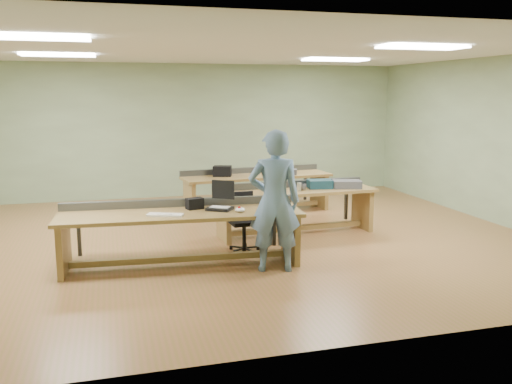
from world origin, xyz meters
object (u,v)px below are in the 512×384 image
(task_chair, at_px, (243,230))
(workbench_front, at_px, (181,225))
(laptop_base, at_px, (220,209))
(mug, at_px, (302,187))
(drinks_can, at_px, (299,187))
(workbench_mid, at_px, (295,201))
(camera_bag, at_px, (195,204))
(parts_bin_grey, at_px, (347,184))
(workbench_back, at_px, (257,184))
(person, at_px, (274,201))
(parts_bin_teal, at_px, (320,184))

(task_chair, bearing_deg, workbench_front, -158.33)
(laptop_base, xyz_separation_m, mug, (1.64, 1.16, 0.03))
(laptop_base, bearing_deg, drinks_can, 68.60)
(workbench_mid, bearing_deg, laptop_base, -145.12)
(workbench_mid, distance_m, camera_bag, 2.17)
(laptop_base, relative_size, parts_bin_grey, 0.71)
(workbench_mid, bearing_deg, workbench_back, 92.19)
(mug, distance_m, drinks_can, 0.09)
(drinks_can, bearing_deg, workbench_back, 96.24)
(workbench_back, relative_size, mug, 22.78)
(workbench_front, height_order, parts_bin_grey, parts_bin_grey)
(person, height_order, camera_bag, person)
(parts_bin_teal, bearing_deg, task_chair, -152.41)
(person, bearing_deg, laptop_base, -29.05)
(workbench_front, xyz_separation_m, parts_bin_grey, (2.99, 1.16, 0.25))
(camera_bag, xyz_separation_m, parts_bin_grey, (2.78, 1.03, -0.01))
(workbench_back, xyz_separation_m, parts_bin_teal, (0.64, -1.75, 0.26))
(person, xyz_separation_m, parts_bin_grey, (1.83, 1.72, -0.13))
(parts_bin_grey, height_order, drinks_can, drinks_can)
(workbench_front, relative_size, drinks_can, 25.15)
(person, xyz_separation_m, mug, (1.02, 1.71, -0.14))
(workbench_front, distance_m, person, 1.35)
(workbench_front, relative_size, workbench_mid, 1.21)
(workbench_back, bearing_deg, parts_bin_teal, -75.57)
(mug, bearing_deg, parts_bin_grey, 0.96)
(laptop_base, height_order, task_chair, task_chair)
(laptop_base, relative_size, camera_bag, 1.46)
(laptop_base, distance_m, mug, 2.01)
(person, distance_m, drinks_can, 1.92)
(workbench_back, relative_size, camera_bag, 13.26)
(parts_bin_grey, bearing_deg, parts_bin_teal, 166.87)
(camera_bag, relative_size, parts_bin_grey, 0.48)
(workbench_back, bearing_deg, workbench_front, -127.89)
(camera_bag, bearing_deg, parts_bin_grey, 6.25)
(camera_bag, height_order, task_chair, camera_bag)
(mug, bearing_deg, person, -120.79)
(workbench_front, height_order, camera_bag, camera_bag)
(workbench_back, bearing_deg, task_chair, -115.20)
(parts_bin_grey, bearing_deg, laptop_base, -154.37)
(workbench_back, xyz_separation_m, drinks_can, (0.21, -1.91, 0.26))
(person, xyz_separation_m, drinks_can, (0.94, 1.67, -0.13))
(mug, bearing_deg, parts_bin_teal, 18.46)
(parts_bin_teal, bearing_deg, workbench_mid, -171.92)
(parts_bin_teal, relative_size, drinks_can, 3.00)
(workbench_front, distance_m, task_chair, 1.12)
(camera_bag, bearing_deg, mug, 13.22)
(camera_bag, height_order, drinks_can, camera_bag)
(laptop_base, distance_m, task_chair, 0.79)
(laptop_base, relative_size, drinks_can, 2.51)
(parts_bin_teal, height_order, mug, parts_bin_teal)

